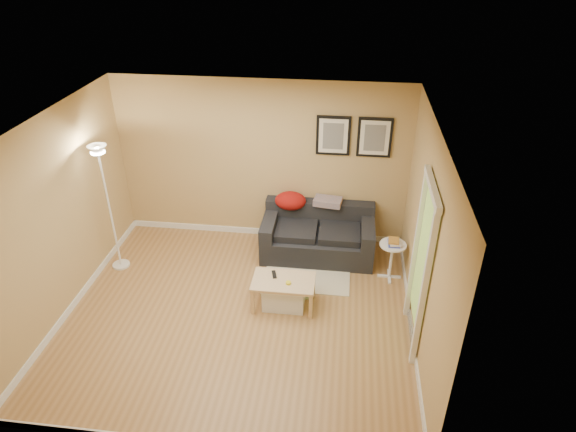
# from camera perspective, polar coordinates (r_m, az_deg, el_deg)

# --- Properties ---
(floor) EXTENTS (4.50, 4.50, 0.00)m
(floor) POSITION_cam_1_polar(r_m,az_deg,el_deg) (6.77, -5.61, -11.05)
(floor) COLOR #A67A47
(floor) RESTS_ON ground
(ceiling) EXTENTS (4.50, 4.50, 0.00)m
(ceiling) POSITION_cam_1_polar(r_m,az_deg,el_deg) (5.43, -6.99, 10.04)
(ceiling) COLOR white
(ceiling) RESTS_ON wall_back
(wall_back) EXTENTS (4.50, 0.00, 4.50)m
(wall_back) POSITION_cam_1_polar(r_m,az_deg,el_deg) (7.73, -3.02, 6.14)
(wall_back) COLOR tan
(wall_back) RESTS_ON ground
(wall_front) EXTENTS (4.50, 0.00, 4.50)m
(wall_front) POSITION_cam_1_polar(r_m,az_deg,el_deg) (4.50, -11.89, -15.19)
(wall_front) COLOR tan
(wall_front) RESTS_ON ground
(wall_left) EXTENTS (0.00, 4.00, 4.00)m
(wall_left) POSITION_cam_1_polar(r_m,az_deg,el_deg) (6.84, -24.94, -0.31)
(wall_left) COLOR tan
(wall_left) RESTS_ON ground
(wall_right) EXTENTS (0.00, 4.00, 4.00)m
(wall_right) POSITION_cam_1_polar(r_m,az_deg,el_deg) (5.95, 15.46, -3.04)
(wall_right) COLOR tan
(wall_right) RESTS_ON ground
(baseboard_back) EXTENTS (4.50, 0.02, 0.10)m
(baseboard_back) POSITION_cam_1_polar(r_m,az_deg,el_deg) (8.31, -2.80, -1.78)
(baseboard_back) COLOR white
(baseboard_back) RESTS_ON ground
(baseboard_left) EXTENTS (0.02, 4.00, 0.10)m
(baseboard_left) POSITION_cam_1_polar(r_m,az_deg,el_deg) (7.49, -22.82, -8.57)
(baseboard_left) COLOR white
(baseboard_left) RESTS_ON ground
(baseboard_right) EXTENTS (0.02, 4.00, 0.10)m
(baseboard_right) POSITION_cam_1_polar(r_m,az_deg,el_deg) (6.69, 13.90, -12.02)
(baseboard_right) COLOR white
(baseboard_right) RESTS_ON ground
(sofa) EXTENTS (1.70, 0.90, 0.75)m
(sofa) POSITION_cam_1_polar(r_m,az_deg,el_deg) (7.66, 3.45, -1.99)
(sofa) COLOR black
(sofa) RESTS_ON ground
(red_throw) EXTENTS (0.48, 0.36, 0.28)m
(red_throw) POSITION_cam_1_polar(r_m,az_deg,el_deg) (7.72, 0.28, 1.75)
(red_throw) COLOR maroon
(red_throw) RESTS_ON sofa
(plaid_throw) EXTENTS (0.45, 0.32, 0.10)m
(plaid_throw) POSITION_cam_1_polar(r_m,az_deg,el_deg) (7.70, 4.58, 1.66)
(plaid_throw) COLOR tan
(plaid_throw) RESTS_ON sofa
(framed_print_left) EXTENTS (0.50, 0.04, 0.60)m
(framed_print_left) POSITION_cam_1_polar(r_m,az_deg,el_deg) (7.41, 5.20, 9.15)
(framed_print_left) COLOR black
(framed_print_left) RESTS_ON wall_back
(framed_print_right) EXTENTS (0.50, 0.04, 0.60)m
(framed_print_right) POSITION_cam_1_polar(r_m,az_deg,el_deg) (7.42, 9.89, 8.85)
(framed_print_right) COLOR black
(framed_print_right) RESTS_ON wall_back
(area_rug) EXTENTS (1.25, 0.85, 0.01)m
(area_rug) POSITION_cam_1_polar(r_m,az_deg,el_deg) (7.39, 2.21, -6.76)
(area_rug) COLOR beige
(area_rug) RESTS_ON ground
(green_runner) EXTENTS (0.70, 0.50, 0.01)m
(green_runner) POSITION_cam_1_polar(r_m,az_deg,el_deg) (7.17, -0.01, -8.09)
(green_runner) COLOR #668C4C
(green_runner) RESTS_ON ground
(coffee_table) EXTENTS (0.83, 0.51, 0.41)m
(coffee_table) POSITION_cam_1_polar(r_m,az_deg,el_deg) (6.75, -0.51, -8.76)
(coffee_table) COLOR #D6B082
(coffee_table) RESTS_ON ground
(remote_control) EXTENTS (0.09, 0.17, 0.02)m
(remote_control) POSITION_cam_1_polar(r_m,az_deg,el_deg) (6.71, -1.60, -6.70)
(remote_control) COLOR black
(remote_control) RESTS_ON coffee_table
(tape_roll) EXTENTS (0.07, 0.07, 0.03)m
(tape_roll) POSITION_cam_1_polar(r_m,az_deg,el_deg) (6.55, 0.04, -7.67)
(tape_roll) COLOR yellow
(tape_roll) RESTS_ON coffee_table
(storage_bin) EXTENTS (0.57, 0.42, 0.35)m
(storage_bin) POSITION_cam_1_polar(r_m,az_deg,el_deg) (6.77, -0.45, -8.94)
(storage_bin) COLOR white
(storage_bin) RESTS_ON ground
(side_table) EXTENTS (0.38, 0.38, 0.58)m
(side_table) POSITION_cam_1_polar(r_m,az_deg,el_deg) (7.34, 11.71, -5.06)
(side_table) COLOR white
(side_table) RESTS_ON ground
(book_stack) EXTENTS (0.16, 0.22, 0.07)m
(book_stack) POSITION_cam_1_polar(r_m,az_deg,el_deg) (7.16, 12.06, -2.92)
(book_stack) COLOR #3743A6
(book_stack) RESTS_ON side_table
(floor_lamp) EXTENTS (0.25, 0.25, 1.96)m
(floor_lamp) POSITION_cam_1_polar(r_m,az_deg,el_deg) (7.52, -19.67, 0.37)
(floor_lamp) COLOR white
(floor_lamp) RESTS_ON ground
(doorway) EXTENTS (0.12, 1.01, 2.13)m
(doorway) POSITION_cam_1_polar(r_m,az_deg,el_deg) (5.97, 14.79, -6.01)
(doorway) COLOR white
(doorway) RESTS_ON ground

